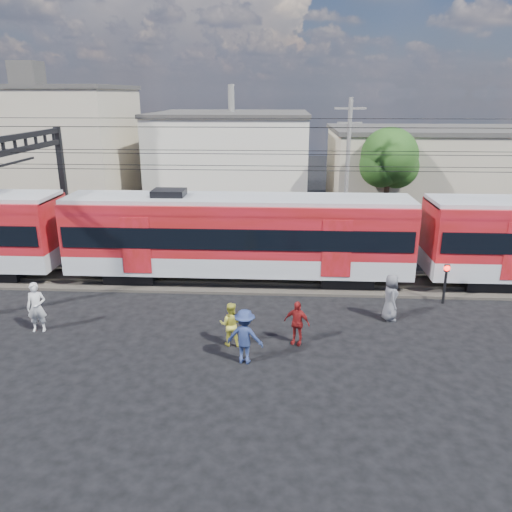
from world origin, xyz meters
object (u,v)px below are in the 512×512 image
(pedestrian_a, at_px, (37,307))
(crossing_signal, at_px, (446,277))
(commuter_train, at_px, (243,234))
(pedestrian_c, at_px, (245,336))

(pedestrian_a, xyz_separation_m, crossing_signal, (16.30, 3.54, 0.26))
(commuter_train, height_order, crossing_signal, commuter_train)
(commuter_train, xyz_separation_m, crossing_signal, (8.90, -2.15, -1.16))
(commuter_train, xyz_separation_m, pedestrian_a, (-7.40, -5.69, -1.42))
(crossing_signal, bearing_deg, pedestrian_c, -146.46)
(pedestrian_a, xyz_separation_m, pedestrian_c, (8.08, -1.91, -0.02))
(commuter_train, relative_size, pedestrian_a, 25.71)
(commuter_train, distance_m, pedestrian_c, 7.76)
(commuter_train, relative_size, crossing_signal, 28.16)
(pedestrian_c, bearing_deg, pedestrian_a, -2.02)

